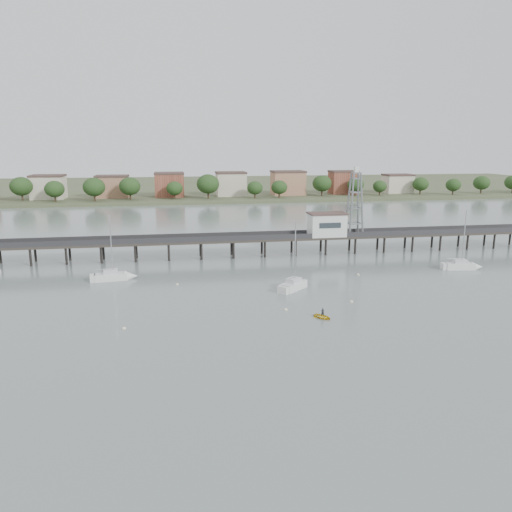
{
  "coord_description": "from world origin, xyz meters",
  "views": [
    {
      "loc": [
        -9.54,
        -47.29,
        24.23
      ],
      "look_at": [
        5.69,
        42.0,
        4.0
      ],
      "focal_mm": 35.0,
      "sensor_mm": 36.0,
      "label": 1
    }
  ],
  "objects": [
    {
      "name": "pier",
      "position": [
        0.0,
        60.0,
        3.79
      ],
      "size": [
        150.0,
        5.0,
        5.5
      ],
      "color": "#2D2823",
      "rests_on": "ground"
    },
    {
      "name": "sailboat_e",
      "position": [
        47.73,
        40.68,
        0.65
      ],
      "size": [
        7.74,
        3.32,
        12.46
      ],
      "rotation": [
        0.0,
        0.0,
        -0.15
      ],
      "color": "silver",
      "rests_on": "ground"
    },
    {
      "name": "sailboat_c",
      "position": [
        11.39,
        33.31,
        0.65
      ],
      "size": [
        6.95,
        6.71,
        12.44
      ],
      "rotation": [
        0.0,
        0.0,
        0.75
      ],
      "color": "silver",
      "rests_on": "ground"
    },
    {
      "name": "lattice_tower",
      "position": [
        31.5,
        60.0,
        11.1
      ],
      "size": [
        3.2,
        3.2,
        15.5
      ],
      "color": "slate",
      "rests_on": "ground"
    },
    {
      "name": "sailboat_b",
      "position": [
        -19.75,
        44.2,
        0.64
      ],
      "size": [
        7.88,
        3.22,
        12.7
      ],
      "rotation": [
        0.0,
        0.0,
        0.13
      ],
      "color": "silver",
      "rests_on": "ground"
    },
    {
      "name": "dinghy_occupant",
      "position": [
        11.24,
        17.86,
        0.0
      ],
      "size": [
        0.56,
        1.26,
        0.29
      ],
      "primitive_type": "imported",
      "rotation": [
        0.0,
        0.0,
        3.05
      ],
      "color": "black",
      "rests_on": "ground"
    },
    {
      "name": "ground_plane",
      "position": [
        0.0,
        0.0,
        0.0
      ],
      "size": [
        500.0,
        500.0,
        0.0
      ],
      "primitive_type": "plane",
      "color": "slate",
      "rests_on": "ground"
    },
    {
      "name": "pier_building",
      "position": [
        25.0,
        60.0,
        6.67
      ],
      "size": [
        8.4,
        5.4,
        5.3
      ],
      "color": "silver",
      "rests_on": "ground"
    },
    {
      "name": "mooring_buoys",
      "position": [
        4.69,
        29.31,
        0.08
      ],
      "size": [
        94.61,
        22.38,
        0.39
      ],
      "color": "#FAF2C2",
      "rests_on": "ground"
    },
    {
      "name": "yellow_dinghy",
      "position": [
        11.24,
        17.86,
        0.0
      ],
      "size": [
        1.99,
        1.64,
        2.82
      ],
      "primitive_type": "imported",
      "rotation": [
        0.0,
        0.0,
        0.61
      ],
      "color": "gold",
      "rests_on": "ground"
    },
    {
      "name": "far_shore",
      "position": [
        0.36,
        239.58,
        0.95
      ],
      "size": [
        500.0,
        170.0,
        10.4
      ],
      "color": "#475133",
      "rests_on": "ground"
    }
  ]
}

